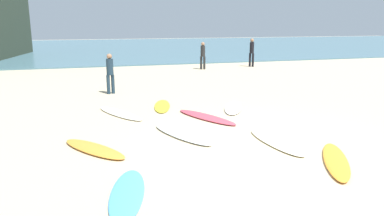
{
  "coord_description": "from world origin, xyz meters",
  "views": [
    {
      "loc": [
        -4.13,
        -7.61,
        2.87
      ],
      "look_at": [
        -0.89,
        2.97,
        0.3
      ],
      "focal_mm": 34.5,
      "sensor_mm": 36.0,
      "label": 1
    }
  ],
  "objects_px": {
    "beachgoer_mid": "(110,72)",
    "surfboard_5": "(233,107)",
    "surfboard_8": "(336,160)",
    "surfboard_2": "(182,134)",
    "surfboard_0": "(94,149)",
    "surfboard_7": "(162,106)",
    "beachgoer_far": "(252,51)",
    "surfboard_1": "(120,113)",
    "surfboard_4": "(127,193)",
    "surfboard_6": "(206,117)",
    "beachgoer_near": "(203,54)",
    "surfboard_3": "(276,142)"
  },
  "relations": [
    {
      "from": "beachgoer_mid",
      "to": "surfboard_5",
      "type": "bearing_deg",
      "value": 115.4
    },
    {
      "from": "surfboard_8",
      "to": "surfboard_2",
      "type": "bearing_deg",
      "value": -15.23
    },
    {
      "from": "surfboard_5",
      "to": "surfboard_8",
      "type": "height_order",
      "value": "surfboard_8"
    },
    {
      "from": "surfboard_0",
      "to": "surfboard_8",
      "type": "xyz_separation_m",
      "value": [
        4.83,
        -2.25,
        -0.0
      ]
    },
    {
      "from": "surfboard_2",
      "to": "surfboard_7",
      "type": "xyz_separation_m",
      "value": [
        0.24,
        3.45,
        -0.01
      ]
    },
    {
      "from": "surfboard_8",
      "to": "beachgoer_far",
      "type": "distance_m",
      "value": 17.3
    },
    {
      "from": "surfboard_5",
      "to": "surfboard_1",
      "type": "bearing_deg",
      "value": 21.19
    },
    {
      "from": "surfboard_4",
      "to": "surfboard_8",
      "type": "bearing_deg",
      "value": 15.73
    },
    {
      "from": "surfboard_5",
      "to": "surfboard_7",
      "type": "xyz_separation_m",
      "value": [
        -2.27,
        0.95,
        -0.0
      ]
    },
    {
      "from": "surfboard_0",
      "to": "surfboard_2",
      "type": "relative_size",
      "value": 0.91
    },
    {
      "from": "surfboard_2",
      "to": "surfboard_8",
      "type": "xyz_separation_m",
      "value": [
        2.59,
        -2.75,
        0.0
      ]
    },
    {
      "from": "surfboard_0",
      "to": "surfboard_6",
      "type": "xyz_separation_m",
      "value": [
        3.43,
        2.01,
        -0.0
      ]
    },
    {
      "from": "surfboard_2",
      "to": "beachgoer_near",
      "type": "distance_m",
      "value": 14.03
    },
    {
      "from": "surfboard_1",
      "to": "surfboard_2",
      "type": "relative_size",
      "value": 1.06
    },
    {
      "from": "surfboard_1",
      "to": "surfboard_4",
      "type": "height_order",
      "value": "surfboard_1"
    },
    {
      "from": "surfboard_4",
      "to": "beachgoer_far",
      "type": "height_order",
      "value": "beachgoer_far"
    },
    {
      "from": "surfboard_1",
      "to": "beachgoer_far",
      "type": "relative_size",
      "value": 1.3
    },
    {
      "from": "surfboard_2",
      "to": "surfboard_7",
      "type": "distance_m",
      "value": 3.46
    },
    {
      "from": "beachgoer_near",
      "to": "beachgoer_mid",
      "type": "distance_m",
      "value": 9.09
    },
    {
      "from": "beachgoer_near",
      "to": "beachgoer_mid",
      "type": "xyz_separation_m",
      "value": [
        -6.23,
        -6.61,
        -0.03
      ]
    },
    {
      "from": "surfboard_5",
      "to": "surfboard_2",
      "type": "bearing_deg",
      "value": 70.63
    },
    {
      "from": "surfboard_6",
      "to": "surfboard_1",
      "type": "bearing_deg",
      "value": -51.08
    },
    {
      "from": "surfboard_3",
      "to": "surfboard_4",
      "type": "bearing_deg",
      "value": 21.64
    },
    {
      "from": "surfboard_0",
      "to": "beachgoer_near",
      "type": "relative_size",
      "value": 1.24
    },
    {
      "from": "surfboard_6",
      "to": "surfboard_3",
      "type": "bearing_deg",
      "value": 83.25
    },
    {
      "from": "surfboard_3",
      "to": "surfboard_6",
      "type": "distance_m",
      "value": 2.88
    },
    {
      "from": "beachgoer_near",
      "to": "beachgoer_far",
      "type": "bearing_deg",
      "value": -154.51
    },
    {
      "from": "surfboard_3",
      "to": "surfboard_7",
      "type": "xyz_separation_m",
      "value": [
        -1.79,
        4.7,
        -0.0
      ]
    },
    {
      "from": "surfboard_1",
      "to": "surfboard_3",
      "type": "xyz_separation_m",
      "value": [
        3.31,
        -4.05,
        0.0
      ]
    },
    {
      "from": "surfboard_3",
      "to": "surfboard_6",
      "type": "height_order",
      "value": "surfboard_6"
    },
    {
      "from": "surfboard_4",
      "to": "surfboard_5",
      "type": "xyz_separation_m",
      "value": [
        4.31,
        5.48,
        0.01
      ]
    },
    {
      "from": "surfboard_2",
      "to": "surfboard_4",
      "type": "height_order",
      "value": "surfboard_2"
    },
    {
      "from": "surfboard_0",
      "to": "surfboard_6",
      "type": "height_order",
      "value": "surfboard_0"
    },
    {
      "from": "surfboard_7",
      "to": "surfboard_8",
      "type": "relative_size",
      "value": 0.9
    },
    {
      "from": "surfboard_3",
      "to": "surfboard_8",
      "type": "relative_size",
      "value": 0.96
    },
    {
      "from": "surfboard_0",
      "to": "surfboard_8",
      "type": "relative_size",
      "value": 0.91
    },
    {
      "from": "surfboard_6",
      "to": "beachgoer_near",
      "type": "xyz_separation_m",
      "value": [
        3.79,
        11.57,
        0.89
      ]
    },
    {
      "from": "surfboard_2",
      "to": "surfboard_6",
      "type": "height_order",
      "value": "same"
    },
    {
      "from": "surfboard_4",
      "to": "surfboard_1",
      "type": "bearing_deg",
      "value": 97.71
    },
    {
      "from": "surfboard_7",
      "to": "beachgoer_near",
      "type": "xyz_separation_m",
      "value": [
        4.74,
        9.63,
        0.9
      ]
    },
    {
      "from": "surfboard_1",
      "to": "surfboard_3",
      "type": "bearing_deg",
      "value": -74.95
    },
    {
      "from": "surfboard_5",
      "to": "beachgoer_mid",
      "type": "height_order",
      "value": "beachgoer_mid"
    },
    {
      "from": "surfboard_4",
      "to": "beachgoer_mid",
      "type": "bearing_deg",
      "value": 99.4
    },
    {
      "from": "surfboard_8",
      "to": "beachgoer_mid",
      "type": "distance_m",
      "value": 10.02
    },
    {
      "from": "surfboard_4",
      "to": "surfboard_7",
      "type": "relative_size",
      "value": 0.99
    },
    {
      "from": "beachgoer_mid",
      "to": "surfboard_6",
      "type": "bearing_deg",
      "value": 98.11
    },
    {
      "from": "surfboard_7",
      "to": "surfboard_3",
      "type": "bearing_deg",
      "value": -55.58
    },
    {
      "from": "surfboard_4",
      "to": "surfboard_7",
      "type": "height_order",
      "value": "surfboard_7"
    },
    {
      "from": "surfboard_4",
      "to": "surfboard_8",
      "type": "distance_m",
      "value": 4.39
    },
    {
      "from": "surfboard_2",
      "to": "beachgoer_mid",
      "type": "distance_m",
      "value": 6.65
    }
  ]
}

